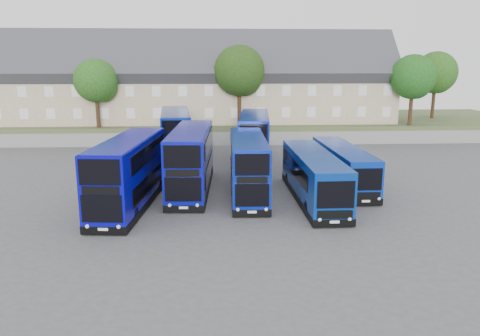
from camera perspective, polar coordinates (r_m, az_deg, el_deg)
name	(u,v)px	position (r m, az deg, el deg)	size (l,w,h in m)	color
ground	(231,209)	(29.91, -1.14, -5.05)	(120.00, 120.00, 0.00)	#46474C
retaining_wall	(223,139)	(53.15, -2.14, 3.58)	(70.00, 0.40, 1.50)	slate
earth_bank	(221,125)	(63.01, -2.33, 5.23)	(80.00, 20.00, 2.00)	#43532E
terrace_row	(197,84)	(58.57, -5.29, 10.12)	(48.00, 10.40, 11.20)	tan
dd_front_left	(129,174)	(30.81, -13.37, -0.72)	(3.60, 11.21, 4.38)	#08089F
dd_front_mid	(191,161)	(34.01, -5.96, 0.87)	(3.14, 11.34, 4.46)	#080C9E
dd_front_right	(248,167)	(32.59, 0.99, 0.09)	(2.65, 10.37, 4.09)	#081C9C
dd_rear_left	(176,136)	(45.82, -7.85, 3.92)	(3.64, 11.71, 4.58)	navy
dd_rear_right	(254,139)	(43.55, 1.75, 3.53)	(3.68, 11.49, 4.49)	#081D9D
coach_east_a	(313,177)	(31.97, 8.92, -1.13)	(2.48, 11.67, 3.19)	navy
coach_east_b	(343,167)	(36.01, 12.42, 0.09)	(2.43, 10.89, 2.97)	#082EA4
tree_west	(97,82)	(55.13, -17.00, 9.96)	(4.80, 4.80, 7.65)	#382314
tree_mid	(241,73)	(54.19, 0.08, 11.54)	(5.76, 5.76, 9.18)	#382314
tree_east	(414,79)	(58.41, 20.43, 10.17)	(5.12, 5.12, 8.16)	#382314
tree_far	(436,74)	(67.27, 22.82, 10.49)	(5.44, 5.44, 8.67)	#382314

